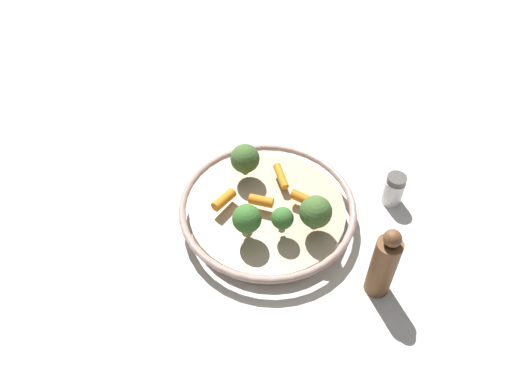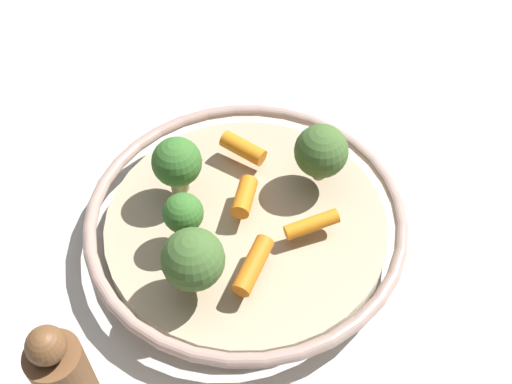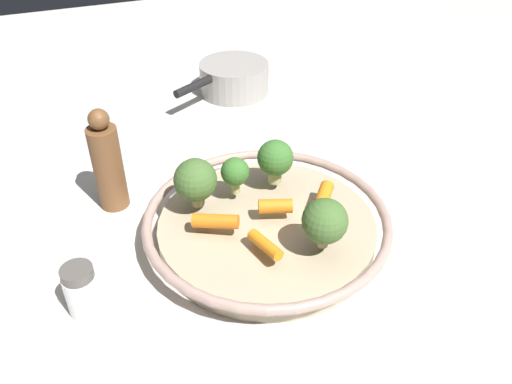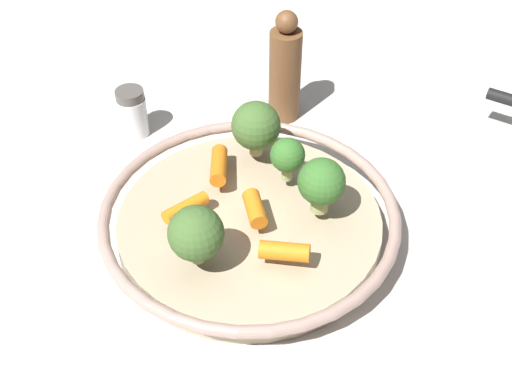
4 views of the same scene
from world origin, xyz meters
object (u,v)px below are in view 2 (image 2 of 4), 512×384
at_px(serving_bowl, 246,224).
at_px(broccoli_floret_edge, 321,151).
at_px(baby_carrot_center, 256,265).
at_px(broccoli_floret_small, 193,260).
at_px(baby_carrot_right, 312,224).
at_px(broccoli_floret_large, 177,163).
at_px(baby_carrot_left, 243,148).
at_px(broccoli_floret_mid, 183,214).
at_px(baby_carrot_near_rim, 241,197).

relative_size(serving_bowl, broccoli_floret_edge, 4.98).
height_order(baby_carrot_center, broccoli_floret_edge, broccoli_floret_edge).
relative_size(baby_carrot_center, broccoli_floret_small, 0.86).
bearing_deg(broccoli_floret_small, baby_carrot_center, -81.59).
distance_m(broccoli_floret_edge, broccoli_floret_small, 0.19).
bearing_deg(baby_carrot_right, broccoli_floret_edge, -15.68).
relative_size(broccoli_floret_edge, broccoli_floret_small, 0.96).
height_order(serving_bowl, baby_carrot_right, baby_carrot_right).
xyz_separation_m(serving_bowl, baby_carrot_right, (-0.03, -0.06, 0.03)).
bearing_deg(serving_bowl, broccoli_floret_large, 58.90).
height_order(baby_carrot_center, broccoli_floret_large, broccoli_floret_large).
relative_size(baby_carrot_left, baby_carrot_center, 0.85).
bearing_deg(baby_carrot_right, broccoli_floret_mid, 86.96).
xyz_separation_m(baby_carrot_left, broccoli_floret_edge, (-0.04, -0.08, 0.03)).
distance_m(baby_carrot_right, broccoli_floret_large, 0.15).
xyz_separation_m(serving_bowl, broccoli_floret_large, (0.04, 0.07, 0.06)).
bearing_deg(baby_carrot_near_rim, broccoli_floret_edge, -71.96).
relative_size(serving_bowl, baby_carrot_near_rim, 7.42).
distance_m(baby_carrot_left, broccoli_floret_mid, 0.13).
bearing_deg(broccoli_floret_edge, broccoli_floret_mid, 113.33).
distance_m(serving_bowl, broccoli_floret_small, 0.12).
bearing_deg(baby_carrot_near_rim, baby_carrot_right, -121.41).
relative_size(baby_carrot_near_rim, broccoli_floret_small, 0.64).
relative_size(baby_carrot_center, broccoli_floret_large, 0.90).
xyz_separation_m(baby_carrot_center, broccoli_floret_large, (0.11, 0.07, 0.03)).
distance_m(baby_carrot_left, broccoli_floret_edge, 0.09).
bearing_deg(broccoli_floret_mid, baby_carrot_center, -127.35).
distance_m(serving_bowl, broccoli_floret_large, 0.10).
relative_size(baby_carrot_right, broccoli_floret_mid, 1.02).
bearing_deg(baby_carrot_left, broccoli_floret_large, 120.47).
distance_m(baby_carrot_left, baby_carrot_right, 0.13).
distance_m(serving_bowl, baby_carrot_near_rim, 0.03).
bearing_deg(baby_carrot_near_rim, broccoli_floret_large, 66.06).
bearing_deg(broccoli_floret_mid, baby_carrot_near_rim, -59.56).
relative_size(baby_carrot_center, baby_carrot_right, 1.08).
distance_m(baby_carrot_left, broccoli_floret_large, 0.09).
height_order(baby_carrot_left, baby_carrot_near_rim, same).
bearing_deg(baby_carrot_right, baby_carrot_center, 125.63).
relative_size(broccoli_floret_mid, broccoli_floret_small, 0.78).
relative_size(serving_bowl, broccoli_floret_large, 5.04).
bearing_deg(baby_carrot_center, broccoli_floret_edge, -35.33).
xyz_separation_m(baby_carrot_center, broccoli_floret_small, (-0.01, 0.06, 0.03)).
xyz_separation_m(baby_carrot_left, baby_carrot_center, (-0.16, 0.00, -0.00)).
bearing_deg(baby_carrot_center, baby_carrot_left, -0.76).
xyz_separation_m(broccoli_floret_mid, broccoli_floret_large, (0.06, 0.00, 0.01)).
relative_size(broccoli_floret_edge, broccoli_floret_large, 1.01).
bearing_deg(baby_carrot_left, broccoli_floret_small, 159.70).
xyz_separation_m(baby_carrot_center, broccoli_floret_edge, (0.11, -0.08, 0.03)).
relative_size(baby_carrot_center, broccoli_floret_edge, 0.89).
xyz_separation_m(baby_carrot_center, baby_carrot_near_rim, (0.09, 0.01, 0.00)).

